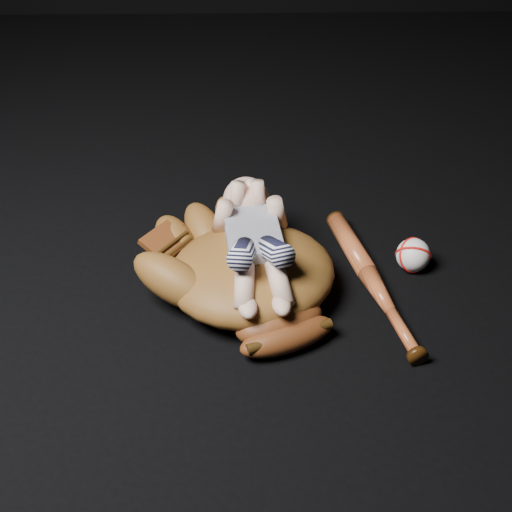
# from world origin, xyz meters

# --- Properties ---
(baseball_glove) EXTENTS (0.61, 0.64, 0.16)m
(baseball_glove) POSITION_xyz_m (-0.05, -0.01, 0.08)
(baseball_glove) COLOR brown
(baseball_glove) RESTS_ON ground
(newborn_baby) EXTENTS (0.22, 0.42, 0.16)m
(newborn_baby) POSITION_xyz_m (-0.04, -0.00, 0.14)
(newborn_baby) COLOR #DCA88D
(newborn_baby) RESTS_ON baseball_glove
(baseball_bat) EXTENTS (0.15, 0.48, 0.05)m
(baseball_bat) POSITION_xyz_m (0.21, 0.00, 0.02)
(baseball_bat) COLOR #AB4821
(baseball_bat) RESTS_ON ground
(baseball) EXTENTS (0.09, 0.09, 0.08)m
(baseball) POSITION_xyz_m (0.32, 0.07, 0.04)
(baseball) COLOR white
(baseball) RESTS_ON ground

